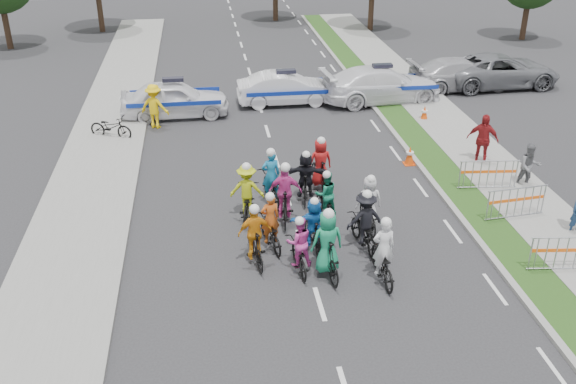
{
  "coord_description": "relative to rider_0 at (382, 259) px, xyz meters",
  "views": [
    {
      "loc": [
        -2.57,
        -12.81,
        9.65
      ],
      "look_at": [
        -0.23,
        4.12,
        1.1
      ],
      "focal_mm": 40.0,
      "sensor_mm": 36.0,
      "label": 1
    }
  ],
  "objects": [
    {
      "name": "civilian_sedan",
      "position": [
        8.24,
        15.59,
        0.13
      ],
      "size": [
        5.33,
        2.45,
        1.51
      ],
      "primitive_type": "imported",
      "rotation": [
        0.0,
        0.0,
        1.64
      ],
      "color": "#B0B0B5",
      "rests_on": "ground"
    },
    {
      "name": "police_car_2",
      "position": [
        3.85,
        14.24,
        0.19
      ],
      "size": [
        5.84,
        2.85,
        1.63
      ],
      "primitive_type": "imported",
      "rotation": [
        0.0,
        0.0,
        1.67
      ],
      "color": "white",
      "rests_on": "ground"
    },
    {
      "name": "rider_8",
      "position": [
        -0.85,
        3.4,
        0.01
      ],
      "size": [
        0.84,
        1.72,
        1.68
      ],
      "rotation": [
        0.0,
        0.0,
        3.31
      ],
      "color": "black",
      "rests_on": "ground"
    },
    {
      "name": "rider_5",
      "position": [
        -1.51,
        1.76,
        0.08
      ],
      "size": [
        1.37,
        1.63,
        1.67
      ],
      "rotation": [
        0.0,
        0.0,
        3.27
      ],
      "color": "black",
      "rests_on": "ground"
    },
    {
      "name": "rider_13",
      "position": [
        -0.63,
        5.57,
        0.11
      ],
      "size": [
        0.86,
        1.86,
        1.91
      ],
      "rotation": [
        0.0,
        0.0,
        3.27
      ],
      "color": "black",
      "rests_on": "ground"
    },
    {
      "name": "barrier_0",
      "position": [
        4.9,
        -0.4,
        -0.07
      ],
      "size": [
        2.04,
        0.72,
        1.12
      ],
      "primitive_type": null,
      "rotation": [
        0.0,
        0.0,
        -0.11
      ],
      "color": "#A5A8AD",
      "rests_on": "ground"
    },
    {
      "name": "spectator_1",
      "position": [
        6.36,
        4.65,
        0.17
      ],
      "size": [
        0.82,
        0.67,
        1.59
      ],
      "primitive_type": "imported",
      "rotation": [
        0.0,
        0.0,
        -0.09
      ],
      "color": "slate",
      "rests_on": "ground"
    },
    {
      "name": "rider_6",
      "position": [
        -2.71,
        2.03,
        -0.04
      ],
      "size": [
        0.96,
        1.83,
        1.78
      ],
      "rotation": [
        0.0,
        0.0,
        3.35
      ],
      "color": "black",
      "rests_on": "ground"
    },
    {
      "name": "ground",
      "position": [
        -1.8,
        -0.87,
        -0.63
      ],
      "size": [
        90.0,
        90.0,
        0.0
      ],
      "primitive_type": "plane",
      "color": "#28282B",
      "rests_on": "ground"
    },
    {
      "name": "civilian_suv",
      "position": [
        10.35,
        15.75,
        0.18
      ],
      "size": [
        5.91,
        2.88,
        1.62
      ],
      "primitive_type": "imported",
      "rotation": [
        0.0,
        0.0,
        1.61
      ],
      "color": "slate",
      "rests_on": "ground"
    },
    {
      "name": "police_car_0",
      "position": [
        -5.6,
        13.51,
        0.17
      ],
      "size": [
        4.72,
        2.02,
        1.59
      ],
      "primitive_type": "imported",
      "rotation": [
        0.0,
        0.0,
        1.6
      ],
      "color": "white",
      "rests_on": "ground"
    },
    {
      "name": "grass_strip",
      "position": [
        4.0,
        4.13,
        -0.57
      ],
      "size": [
        1.2,
        60.0,
        0.11
      ],
      "primitive_type": "cube",
      "color": "#244315",
      "rests_on": "ground"
    },
    {
      "name": "cone_0",
      "position": [
        3.0,
        7.09,
        -0.29
      ],
      "size": [
        0.4,
        0.4,
        0.7
      ],
      "color": "#F24C0C",
      "rests_on": "ground"
    },
    {
      "name": "rider_4",
      "position": [
        -0.09,
        1.56,
        0.11
      ],
      "size": [
        1.13,
        1.94,
        1.9
      ],
      "rotation": [
        0.0,
        0.0,
        3.3
      ],
      "color": "black",
      "rests_on": "ground"
    },
    {
      "name": "rider_12",
      "position": [
        -2.38,
        4.74,
        0.02
      ],
      "size": [
        0.93,
        1.99,
        1.95
      ],
      "rotation": [
        0.0,
        0.0,
        3.28
      ],
      "color": "black",
      "rests_on": "ground"
    },
    {
      "name": "sidewalk_left",
      "position": [
        -8.3,
        4.13,
        -0.56
      ],
      "size": [
        3.0,
        60.0,
        0.13
      ],
      "primitive_type": "cube",
      "color": "gray",
      "rests_on": "ground"
    },
    {
      "name": "curb_right",
      "position": [
        3.3,
        4.13,
        -0.57
      ],
      "size": [
        0.2,
        60.0,
        0.12
      ],
      "primitive_type": "cube",
      "color": "gray",
      "rests_on": "ground"
    },
    {
      "name": "barrier_2",
      "position": [
        4.9,
        4.59,
        -0.07
      ],
      "size": [
        2.04,
        0.69,
        1.12
      ],
      "primitive_type": null,
      "rotation": [
        0.0,
        0.0,
        -0.09
      ],
      "color": "#A5A8AD",
      "rests_on": "ground"
    },
    {
      "name": "cone_1",
      "position": [
        5.02,
        11.41,
        -0.29
      ],
      "size": [
        0.4,
        0.4,
        0.7
      ],
      "color": "#F24C0C",
      "rests_on": "ground"
    },
    {
      "name": "spectator_2",
      "position": [
        5.57,
        6.74,
        0.34
      ],
      "size": [
        1.21,
        0.99,
        1.93
      ],
      "primitive_type": "imported",
      "rotation": [
        0.0,
        0.0,
        -0.55
      ],
      "color": "maroon",
      "rests_on": "ground"
    },
    {
      "name": "rider_10",
      "position": [
        -3.22,
        3.86,
        0.11
      ],
      "size": [
        1.14,
        1.94,
        1.89
      ],
      "rotation": [
        0.0,
        0.0,
        2.95
      ],
      "color": "black",
      "rests_on": "ground"
    },
    {
      "name": "barrier_1",
      "position": [
        4.9,
        2.53,
        -0.07
      ],
      "size": [
        2.04,
        0.71,
        1.12
      ],
      "primitive_type": null,
      "rotation": [
        0.0,
        0.0,
        0.11
      ],
      "color": "#A5A8AD",
      "rests_on": "ground"
    },
    {
      "name": "rider_2",
      "position": [
        -2.09,
        0.72,
        0.0
      ],
      "size": [
        0.73,
        1.68,
        1.68
      ],
      "rotation": [
        0.0,
        0.0,
        3.21
      ],
      "color": "black",
      "rests_on": "ground"
    },
    {
      "name": "rider_9",
      "position": [
        -2.09,
        3.45,
        0.14
      ],
      "size": [
        1.05,
        1.96,
        2.01
      ],
      "rotation": [
        0.0,
        0.0,
        3.02
      ],
      "color": "black",
      "rests_on": "ground"
    },
    {
      "name": "rider_7",
      "position": [
        0.3,
        2.65,
        0.08
      ],
      "size": [
        0.77,
        1.74,
        1.82
      ],
      "rotation": [
        0.0,
        0.0,
        3.16
      ],
      "color": "black",
      "rests_on": "ground"
    },
    {
      "name": "rider_0",
      "position": [
        0.0,
        0.0,
        0.0
      ],
      "size": [
        0.69,
        1.87,
        1.9
      ],
      "rotation": [
        0.0,
        0.0,
        3.16
      ],
      "color": "black",
      "rests_on": "ground"
    },
    {
      "name": "marshal_hiviz",
      "position": [
        -6.39,
        12.21,
        0.31
      ],
      "size": [
        1.38,
        1.1,
        1.87
      ],
      "primitive_type": "imported",
      "rotation": [
        0.0,
        0.0,
        2.75
      ],
      "color": "yellow",
      "rests_on": "ground"
    },
    {
      "name": "sidewalk_right",
      "position": [
        5.8,
        4.13,
        -0.56
      ],
      "size": [
        2.4,
        60.0,
        0.13
      ],
      "primitive_type": "cube",
      "color": "gray",
      "rests_on": "ground"
    },
    {
      "name": "rider_1",
      "position": [
        -1.4,
        0.4,
        0.16
      ],
      "size": [
        0.92,
        1.99,
        2.03
      ],
      "rotation": [
        0.0,
        0.0,
        3.27
      ],
      "color": "black",
      "rests_on": "ground"
    },
    {
      "name": "rider_3",
      "position": [
        -3.22,
        1.24,
        0.09
      ],
      "size": [
        0.97,
        1.81,
        1.85
      ],
      "rotation": [
        0.0,
        0.0,
        3.28
      ],
      "color": "black",
      "rests_on": "ground"
    },
    {
      "name": "parked_bike",
      "position": [
        -8.12,
        11.22,
        -0.15
      ],
      "size": [
        1.92,
        1.32,
        0.96
      ],
      "primitive_type": "imported",
      "rotation": [
        0.0,
        0.0,
        1.15
      ],
      "color": "black",
      "rests_on": "ground"
    },
    {
      "name": "rider_11",
      "position": [
        -1.25,
        4.76,
        0.12
      ],
      "size": [
        1.47,
        1.74,
        1.78
      ],
      "rotation": [
        0.0,
        0.0,
        2.98
      ],
      "color": "black",
      "rests_on": "ground"
    },
    {
      "name": "police_car_1",
      "position": [
        -0.58,
        14.5,
        0.11
      ],
      "size": [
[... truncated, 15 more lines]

